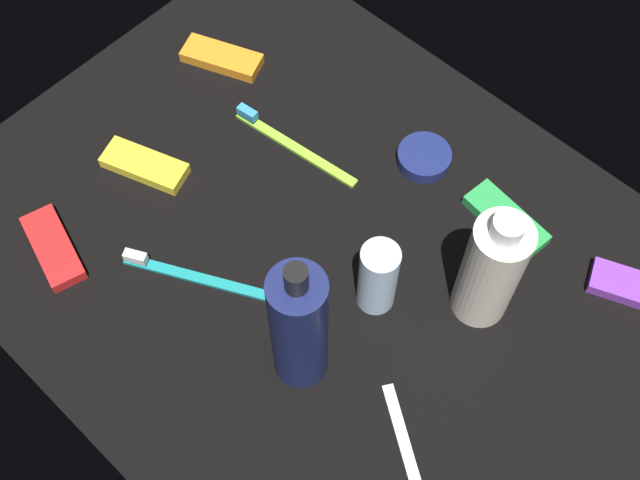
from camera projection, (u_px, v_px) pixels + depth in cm
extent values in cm
cube|color=black|center=(320.00, 255.00, 94.77)|extent=(84.00, 64.00, 1.20)
cylinder|color=#161E4F|center=(299.00, 328.00, 79.51)|extent=(5.72, 5.72, 18.89)
cylinder|color=black|center=(296.00, 279.00, 70.02)|extent=(2.20, 2.20, 2.80)
cylinder|color=silver|center=(491.00, 271.00, 84.37)|extent=(6.16, 6.16, 15.60)
cylinder|color=silver|center=(508.00, 228.00, 76.59)|extent=(3.20, 3.20, 2.20)
cylinder|color=silver|center=(380.00, 275.00, 87.06)|extent=(4.23, 4.23, 10.35)
cube|color=#8CD133|center=(296.00, 147.00, 100.88)|extent=(18.02, 3.30, 0.90)
cube|color=#338CCC|center=(247.00, 113.00, 102.11)|extent=(2.71, 1.40, 1.20)
cube|color=white|center=(412.00, 469.00, 81.89)|extent=(15.67, 10.94, 0.90)
cube|color=teal|center=(199.00, 277.00, 92.20)|extent=(16.58, 9.24, 0.90)
cube|color=white|center=(135.00, 257.00, 92.29)|extent=(2.82, 2.16, 1.20)
cube|color=yellow|center=(145.00, 165.00, 99.19)|extent=(11.14, 7.16, 1.50)
cube|color=red|center=(53.00, 248.00, 93.70)|extent=(11.11, 6.82, 1.50)
cube|color=green|center=(506.00, 220.00, 95.51)|extent=(10.81, 5.23, 1.50)
cube|color=purple|center=(637.00, 289.00, 91.18)|extent=(11.14, 7.66, 1.50)
cube|color=orange|center=(222.00, 58.00, 107.41)|extent=(11.14, 7.56, 1.50)
cylinder|color=navy|center=(424.00, 157.00, 99.62)|extent=(6.59, 6.59, 1.72)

